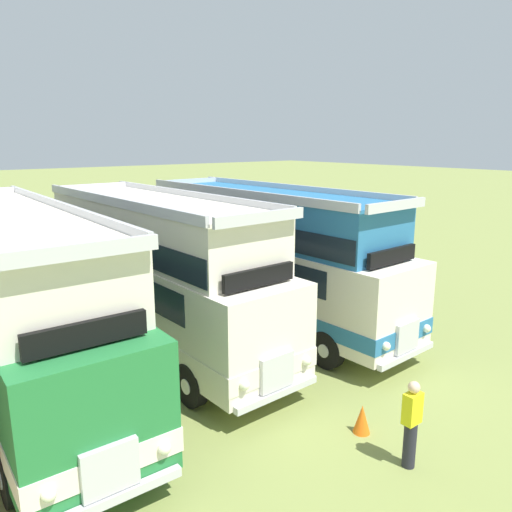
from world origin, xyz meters
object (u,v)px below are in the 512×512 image
(cone_near_end, at_px, (362,419))
(marshal_person, at_px, (411,424))
(bus_third_in_row, at_px, (16,295))
(bus_fifth_in_row, at_px, (266,253))
(bus_fourth_in_row, at_px, (157,269))

(cone_near_end, height_order, marshal_person, marshal_person)
(bus_third_in_row, bearing_deg, marshal_person, -58.41)
(bus_fifth_in_row, xyz_separation_m, cone_near_end, (-2.68, -6.38, -2.05))
(bus_fifth_in_row, distance_m, cone_near_end, 7.21)
(bus_third_in_row, height_order, bus_fifth_in_row, same)
(bus_fifth_in_row, height_order, marshal_person, bus_fifth_in_row)
(bus_fourth_in_row, bearing_deg, bus_third_in_row, -177.06)
(bus_third_in_row, relative_size, bus_fifth_in_row, 1.09)
(bus_third_in_row, xyz_separation_m, cone_near_end, (4.97, -6.53, -2.05))
(bus_fifth_in_row, distance_m, marshal_person, 8.29)
(bus_third_in_row, height_order, cone_near_end, bus_third_in_row)
(bus_fourth_in_row, height_order, bus_fifth_in_row, same)
(bus_fifth_in_row, bearing_deg, marshal_person, -110.44)
(bus_third_in_row, bearing_deg, bus_fourth_in_row, 2.94)
(bus_third_in_row, relative_size, bus_fourth_in_row, 1.13)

